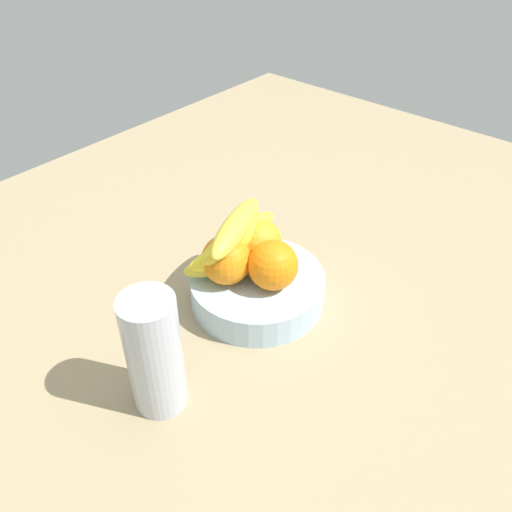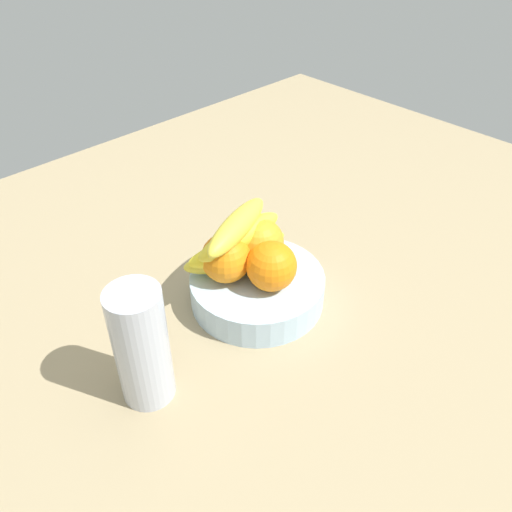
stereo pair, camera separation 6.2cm
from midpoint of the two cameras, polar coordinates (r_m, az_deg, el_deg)
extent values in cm
cube|color=#998764|center=(89.21, -2.82, -6.21)|extent=(180.00, 140.00, 3.00)
cylinder|color=#A8C5DC|center=(87.82, -2.03, -3.44)|extent=(22.07, 22.07, 5.12)
sphere|color=orange|center=(81.80, -0.34, -1.05)|extent=(7.97, 7.97, 7.97)
sphere|color=orange|center=(86.71, -1.89, 1.49)|extent=(7.97, 7.97, 7.97)
sphere|color=orange|center=(83.19, -5.35, -0.48)|extent=(7.97, 7.97, 7.97)
ellipsoid|color=gold|center=(86.16, -4.44, -0.54)|extent=(16.89, 11.49, 4.00)
ellipsoid|color=yellow|center=(84.75, -4.18, 0.61)|extent=(17.44, 8.54, 4.00)
ellipsoid|color=yellow|center=(83.78, -3.98, 1.99)|extent=(17.09, 4.39, 4.00)
ellipsoid|color=yellow|center=(82.15, -4.35, 3.04)|extent=(17.35, 9.56, 4.00)
cylinder|color=#B1B8C6|center=(70.51, -13.42, -10.28)|extent=(7.25, 7.25, 18.27)
camera|label=1|loc=(0.03, -92.13, -1.66)|focal=37.20mm
camera|label=2|loc=(0.03, 87.87, 1.66)|focal=37.20mm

